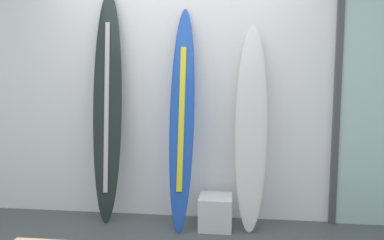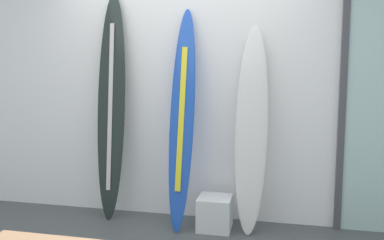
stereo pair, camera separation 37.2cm
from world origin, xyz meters
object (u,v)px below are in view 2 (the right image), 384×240
Objects in this scene: surfboard_charcoal at (111,107)px; surfboard_ivory at (251,131)px; display_block_left at (215,213)px; surfboard_cobalt at (182,118)px.

surfboard_ivory is at bearing -1.53° from surfboard_charcoal.
surfboard_ivory is at bearing 12.21° from display_block_left.
surfboard_charcoal is at bearing 173.94° from surfboard_cobalt.
display_block_left is at bearing -167.79° from surfboard_ivory.
surfboard_cobalt is (0.75, -0.08, -0.09)m from surfboard_charcoal.
display_block_left is (0.32, -0.03, -0.89)m from surfboard_cobalt.
surfboard_charcoal reaches higher than surfboard_cobalt.
surfboard_cobalt reaches higher than surfboard_ivory.
surfboard_charcoal is 7.28× the size of display_block_left.
surfboard_ivory is 6.14× the size of display_block_left.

